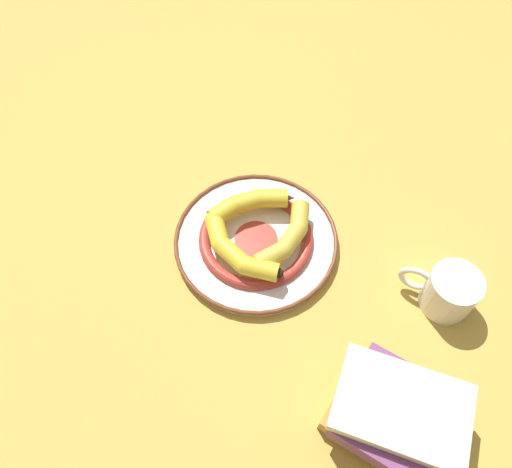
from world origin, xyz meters
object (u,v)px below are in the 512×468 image
object	(u,v)px
banana_b	(250,203)
banana_c	(235,250)
coffee_mug	(449,291)
book_stack	(396,416)
decorative_bowl	(256,240)
banana_a	(287,239)

from	to	relation	value
banana_b	banana_c	size ratio (longest dim) A/B	0.85
coffee_mug	banana_c	bearing A→B (deg)	13.08
book_stack	coffee_mug	distance (m)	0.25
decorative_bowl	banana_a	xyz separation A→B (m)	(-0.06, -0.00, 0.03)
banana_a	banana_c	world-z (taller)	same
banana_a	book_stack	world-z (taller)	book_stack
decorative_bowl	banana_a	size ratio (longest dim) A/B	1.75
book_stack	banana_a	bearing A→B (deg)	145.23
book_stack	coffee_mug	world-z (taller)	book_stack
banana_c	coffee_mug	distance (m)	0.39
banana_b	book_stack	distance (m)	0.46
banana_c	decorative_bowl	bearing A→B (deg)	92.86
banana_b	coffee_mug	size ratio (longest dim) A/B	1.12
banana_a	banana_b	xyz separation A→B (m)	(0.09, -0.05, 0.00)
banana_a	coffee_mug	bearing A→B (deg)	-77.58
banana_b	book_stack	bearing A→B (deg)	100.57
banana_c	book_stack	size ratio (longest dim) A/B	0.92
banana_b	coffee_mug	bearing A→B (deg)	133.25
decorative_bowl	coffee_mug	distance (m)	0.36
banana_c	book_stack	distance (m)	0.39
decorative_bowl	banana_b	size ratio (longest dim) A/B	2.03
decorative_bowl	banana_a	distance (m)	0.07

